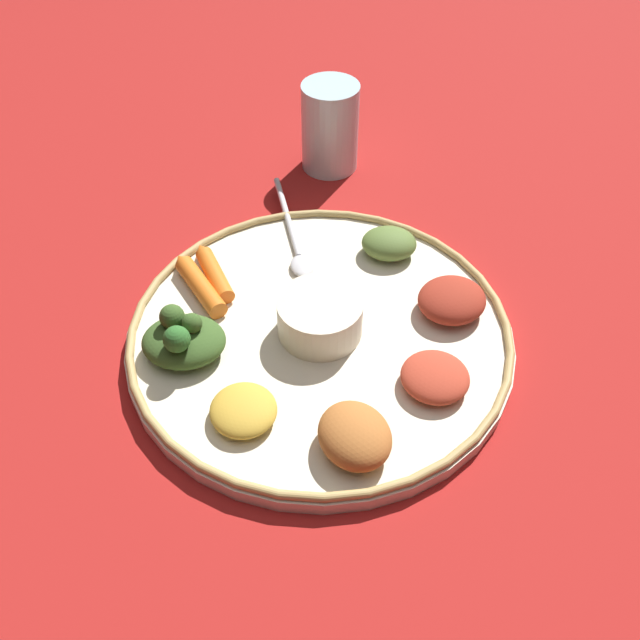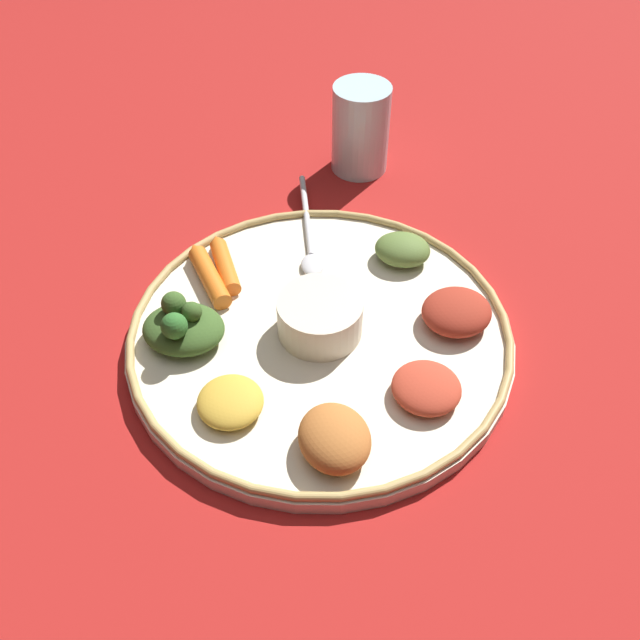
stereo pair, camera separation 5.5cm
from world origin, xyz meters
TOP-DOWN VIEW (x-y plane):
  - ground_plane at (0.00, 0.00)m, footprint 2.40×2.40m
  - platter at (0.00, 0.00)m, footprint 0.37×0.37m
  - platter_rim at (0.00, 0.00)m, footprint 0.37×0.37m
  - center_bowl at (0.00, 0.00)m, footprint 0.08×0.08m
  - spoon at (0.13, 0.03)m, footprint 0.18×0.05m
  - greens_pile at (-0.03, 0.13)m, footprint 0.07×0.08m
  - carrot_near_spoon at (0.08, 0.11)m, footprint 0.09×0.05m
  - carrot_outer at (0.06, 0.12)m, footprint 0.09×0.07m
  - mound_beet at (0.03, -0.13)m, footprint 0.09×0.09m
  - mound_chickpea at (-0.13, -0.03)m, footprint 0.09×0.08m
  - mound_berbere_red at (-0.07, -0.10)m, footprint 0.08×0.08m
  - mound_collards at (0.11, -0.08)m, footprint 0.05×0.06m
  - mound_lentil_yellow at (-0.10, 0.07)m, footprint 0.08×0.08m
  - drinking_glass at (0.30, -0.02)m, footprint 0.07×0.07m

SIDE VIEW (x-z plane):
  - ground_plane at x=0.00m, z-range 0.00..0.00m
  - platter at x=0.00m, z-range 0.00..0.01m
  - platter_rim at x=0.00m, z-range 0.01..0.02m
  - spoon at x=0.13m, z-range 0.01..0.02m
  - carrot_near_spoon at x=0.08m, z-range 0.01..0.03m
  - carrot_outer at x=0.06m, z-range 0.01..0.03m
  - mound_lentil_yellow at x=-0.10m, z-range 0.01..0.03m
  - mound_berbere_red at x=-0.07m, z-range 0.01..0.04m
  - mound_collards at x=0.11m, z-range 0.01..0.04m
  - mound_beet at x=0.03m, z-range 0.01..0.04m
  - mound_chickpea at x=-0.13m, z-range 0.01..0.05m
  - greens_pile at x=-0.03m, z-range 0.01..0.06m
  - center_bowl at x=0.00m, z-range 0.02..0.05m
  - drinking_glass at x=0.30m, z-range -0.01..0.10m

